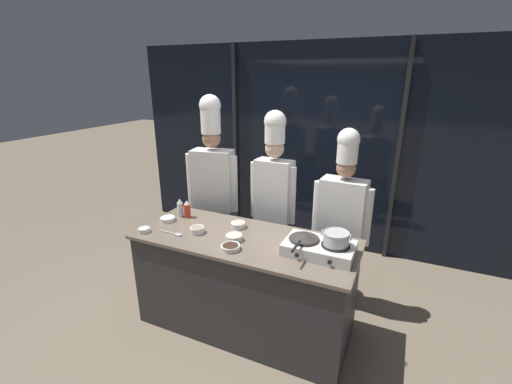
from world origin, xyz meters
The scene contains 18 objects.
ground_plane centered at (0.00, 0.00, 0.00)m, with size 24.00×24.00×0.00m, color #7F705B.
window_wall_back centered at (0.00, 2.00, 1.35)m, with size 5.20×0.09×2.70m.
demo_counter centered at (0.00, 0.00, 0.47)m, with size 1.98×0.80×0.93m.
portable_stove centered at (0.67, 0.00, 0.98)m, with size 0.55×0.36×0.11m.
frying_pan centered at (0.54, -0.01, 1.06)m, with size 0.25×0.43×0.05m.
stock_pot centered at (0.80, 0.00, 1.09)m, with size 0.23×0.20×0.11m.
squeeze_bottle_chili centered at (-0.73, 0.18, 1.01)m, with size 0.07×0.07×0.18m.
squeeze_bottle_clear centered at (-0.80, 0.16, 1.02)m, with size 0.06×0.06×0.19m.
prep_bowl_noodles centered at (-0.06, -0.08, 0.96)m, with size 0.15×0.15×0.05m.
prep_bowl_mushrooms centered at (-0.43, -0.09, 0.96)m, with size 0.13×0.13×0.06m.
prep_bowl_soy_glaze centered at (-0.01, -0.24, 0.95)m, with size 0.16×0.16×0.04m.
prep_bowl_chicken centered at (-0.15, 0.17, 0.96)m, with size 0.14×0.14×0.05m.
prep_bowl_rice centered at (-0.85, 0.02, 0.95)m, with size 0.15×0.15×0.04m.
prep_bowl_garlic centered at (-0.88, -0.27, 0.95)m, with size 0.10×0.10×0.04m.
serving_spoon_slotted centered at (-0.60, -0.20, 0.94)m, with size 0.26×0.05×0.02m.
chef_head centered at (-0.73, 0.69, 1.21)m, with size 0.59×0.30×2.10m.
chef_sous centered at (-0.01, 0.73, 1.18)m, with size 0.51×0.22×1.97m.
chef_line centered at (0.71, 0.69, 1.06)m, with size 0.57×0.25×1.84m.
Camera 1 is at (1.22, -2.43, 2.30)m, focal length 24.00 mm.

